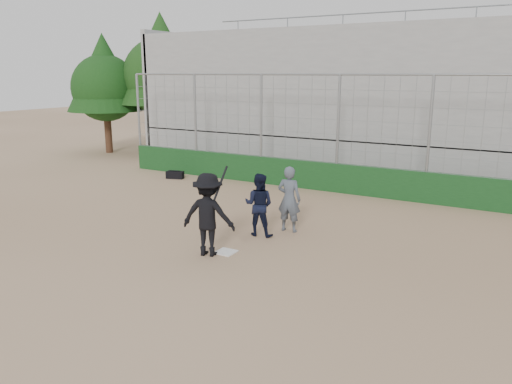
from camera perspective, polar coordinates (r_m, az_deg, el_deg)
The scene contains 10 objects.
ground at distance 11.64m, azimuth -3.46°, elevation -6.91°, with size 90.00×90.00×0.00m, color #866548.
home_plate at distance 11.64m, azimuth -3.46°, elevation -6.86°, with size 0.44×0.44×0.02m, color white.
backstop at distance 17.47m, azimuth 9.20°, elevation 3.09°, with size 18.10×0.25×4.04m.
bleachers at distance 21.92m, azimuth 14.09°, elevation 10.12°, with size 20.25×6.70×6.98m.
tree_left at distance 26.35m, azimuth -10.72°, elevation 13.96°, with size 4.48×4.48×7.00m.
tree_right at distance 26.97m, azimuth -16.92°, elevation 12.27°, with size 3.84×3.84×6.00m.
batter_at_plate at distance 11.26m, azimuth -5.49°, elevation -2.58°, with size 1.36×0.98×2.03m.
catcher_crouched at distance 12.62m, azimuth 0.33°, elevation -2.64°, with size 0.85×0.69×1.10m.
umpire at distance 12.95m, azimuth 3.80°, elevation -1.19°, with size 0.63×0.41×1.56m, color #4E5662.
equipment_bag at distance 19.86m, azimuth -9.24°, elevation 1.95°, with size 0.73×0.47×0.33m.
Camera 1 is at (6.03, -9.10, 4.04)m, focal length 35.00 mm.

